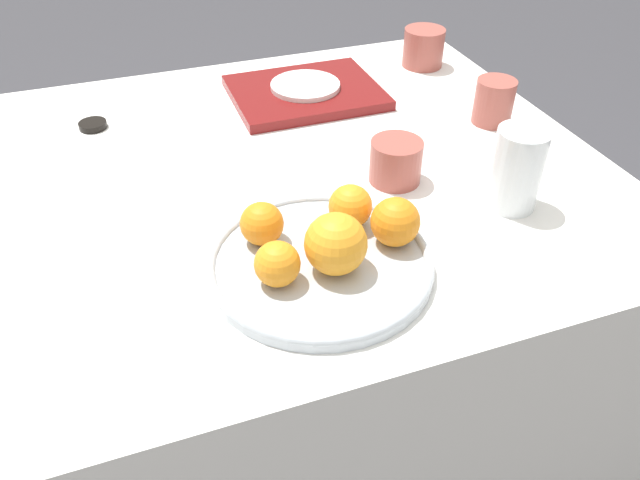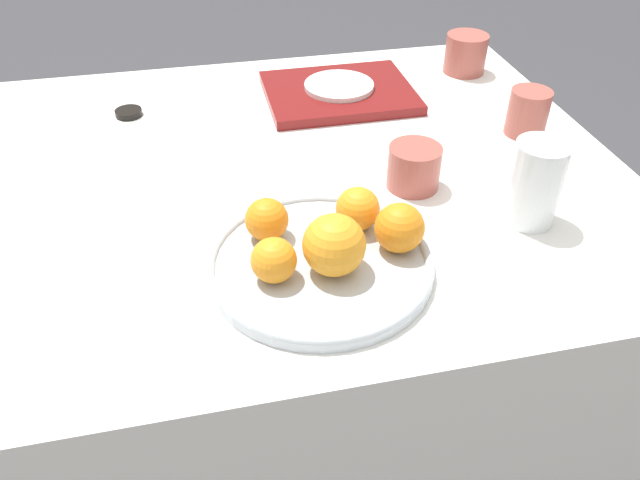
{
  "view_description": "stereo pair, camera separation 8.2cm",
  "coord_description": "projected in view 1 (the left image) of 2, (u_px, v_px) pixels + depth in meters",
  "views": [
    {
      "loc": [
        -0.2,
        -0.88,
        1.28
      ],
      "look_at": [
        0.02,
        -0.27,
        0.77
      ],
      "focal_mm": 35.0,
      "sensor_mm": 36.0,
      "label": 1
    },
    {
      "loc": [
        -0.12,
        -0.9,
        1.28
      ],
      "look_at": [
        0.02,
        -0.27,
        0.77
      ],
      "focal_mm": 35.0,
      "sensor_mm": 36.0,
      "label": 2
    }
  ],
  "objects": [
    {
      "name": "serving_tray",
      "position": [
        305.0,
        93.0,
        1.27
      ],
      "size": [
        0.29,
        0.24,
        0.02
      ],
      "color": "maroon",
      "rests_on": "table"
    },
    {
      "name": "cup_0",
      "position": [
        423.0,
        48.0,
        1.38
      ],
      "size": [
        0.09,
        0.09,
        0.08
      ],
      "color": "#9E4C42",
      "rests_on": "table"
    },
    {
      "name": "orange_3",
      "position": [
        262.0,
        224.0,
        0.86
      ],
      "size": [
        0.06,
        0.06,
        0.06
      ],
      "color": "orange",
      "rests_on": "fruit_platter"
    },
    {
      "name": "cup_3",
      "position": [
        494.0,
        102.0,
        1.16
      ],
      "size": [
        0.07,
        0.07,
        0.08
      ],
      "color": "#9E4C42",
      "rests_on": "table"
    },
    {
      "name": "orange_1",
      "position": [
        350.0,
        206.0,
        0.89
      ],
      "size": [
        0.06,
        0.06,
        0.06
      ],
      "color": "orange",
      "rests_on": "fruit_platter"
    },
    {
      "name": "orange_4",
      "position": [
        395.0,
        222.0,
        0.85
      ],
      "size": [
        0.07,
        0.07,
        0.07
      ],
      "color": "orange",
      "rests_on": "fruit_platter"
    },
    {
      "name": "fruit_platter",
      "position": [
        320.0,
        263.0,
        0.84
      ],
      "size": [
        0.31,
        0.31,
        0.02
      ],
      "color": "#B2BCC6",
      "rests_on": "table"
    },
    {
      "name": "table",
      "position": [
        268.0,
        323.0,
        1.27
      ],
      "size": [
        1.17,
        0.95,
        0.72
      ],
      "color": "white",
      "rests_on": "ground_plane"
    },
    {
      "name": "side_plate",
      "position": [
        305.0,
        86.0,
        1.26
      ],
      "size": [
        0.14,
        0.14,
        0.01
      ],
      "color": "white",
      "rests_on": "serving_tray"
    },
    {
      "name": "orange_0",
      "position": [
        336.0,
        244.0,
        0.8
      ],
      "size": [
        0.08,
        0.08,
        0.08
      ],
      "color": "orange",
      "rests_on": "fruit_platter"
    },
    {
      "name": "orange_2",
      "position": [
        277.0,
        264.0,
        0.79
      ],
      "size": [
        0.06,
        0.06,
        0.06
      ],
      "color": "orange",
      "rests_on": "fruit_platter"
    },
    {
      "name": "cup_2",
      "position": [
        396.0,
        162.0,
        1.01
      ],
      "size": [
        0.08,
        0.08,
        0.07
      ],
      "color": "#9E4C42",
      "rests_on": "table"
    },
    {
      "name": "water_glass",
      "position": [
        517.0,
        169.0,
        0.93
      ],
      "size": [
        0.08,
        0.08,
        0.13
      ],
      "color": "silver",
      "rests_on": "table"
    },
    {
      "name": "ground_plane",
      "position": [
        276.0,
        429.0,
        1.49
      ],
      "size": [
        12.0,
        12.0,
        0.0
      ],
      "primitive_type": "plane",
      "color": "#38383D"
    },
    {
      "name": "soy_dish",
      "position": [
        93.0,
        125.0,
        1.17
      ],
      "size": [
        0.05,
        0.05,
        0.01
      ],
      "color": "black",
      "rests_on": "table"
    }
  ]
}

